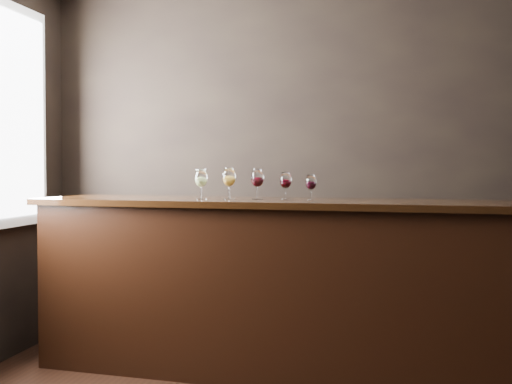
% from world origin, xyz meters
% --- Properties ---
extents(room_shell, '(5.02, 4.52, 2.81)m').
position_xyz_m(room_shell, '(-0.23, 0.11, 1.81)').
color(room_shell, black).
rests_on(room_shell, ground).
extents(bar_counter, '(3.27, 1.11, 1.12)m').
position_xyz_m(bar_counter, '(-0.54, 1.31, 0.56)').
color(bar_counter, black).
rests_on(bar_counter, ground).
extents(bar_top, '(3.38, 1.20, 0.04)m').
position_xyz_m(bar_top, '(-0.54, 1.31, 1.14)').
color(bar_top, black).
rests_on(bar_top, bar_counter).
extents(back_bar_shelf, '(2.14, 0.40, 0.77)m').
position_xyz_m(back_bar_shelf, '(-0.32, 2.03, 0.39)').
color(back_bar_shelf, black).
rests_on(back_bar_shelf, ground).
extents(glass_white, '(0.09, 0.09, 0.20)m').
position_xyz_m(glass_white, '(-1.05, 1.30, 1.30)').
color(glass_white, white).
rests_on(glass_white, bar_top).
extents(glass_amber, '(0.09, 0.09, 0.21)m').
position_xyz_m(glass_amber, '(-0.87, 1.35, 1.31)').
color(glass_amber, white).
rests_on(glass_amber, bar_top).
extents(glass_red_a, '(0.09, 0.09, 0.20)m').
position_xyz_m(glass_red_a, '(-0.67, 1.34, 1.30)').
color(glass_red_a, white).
rests_on(glass_red_a, bar_top).
extents(glass_red_b, '(0.08, 0.08, 0.18)m').
position_xyz_m(glass_red_b, '(-0.48, 1.34, 1.29)').
color(glass_red_b, white).
rests_on(glass_red_b, bar_top).
extents(glass_red_c, '(0.07, 0.07, 0.17)m').
position_xyz_m(glass_red_c, '(-0.31, 1.30, 1.28)').
color(glass_red_c, white).
rests_on(glass_red_c, bar_top).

